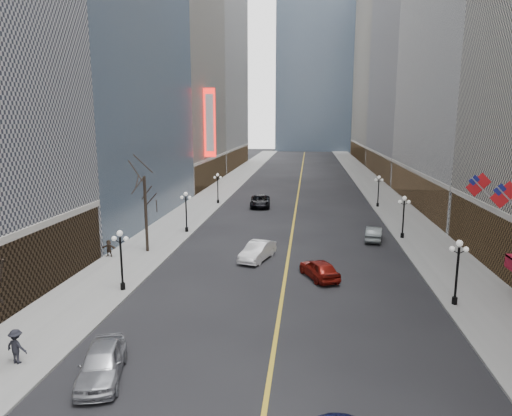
% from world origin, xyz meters
% --- Properties ---
extents(sidewalk_east, '(6.00, 230.00, 0.15)m').
position_xyz_m(sidewalk_east, '(14.00, 70.00, 0.07)').
color(sidewalk_east, gray).
rests_on(sidewalk_east, ground).
extents(sidewalk_west, '(6.00, 230.00, 0.15)m').
position_xyz_m(sidewalk_west, '(-14.00, 70.00, 0.07)').
color(sidewalk_west, gray).
rests_on(sidewalk_west, ground).
extents(lane_line, '(0.25, 200.00, 0.02)m').
position_xyz_m(lane_line, '(0.00, 80.00, 0.01)').
color(lane_line, gold).
rests_on(lane_line, ground).
extents(bldg_east_c, '(26.60, 40.60, 48.80)m').
position_xyz_m(bldg_east_c, '(29.88, 106.00, 24.18)').
color(bldg_east_c, '#99999C').
rests_on(bldg_east_c, ground).
extents(bldg_east_d, '(26.60, 46.60, 62.80)m').
position_xyz_m(bldg_east_d, '(29.90, 149.00, 31.17)').
color(bldg_east_d, '#B0A791').
rests_on(bldg_east_d, ground).
extents(bldg_west_c, '(26.60, 30.60, 50.80)m').
position_xyz_m(bldg_west_c, '(-29.88, 87.00, 25.19)').
color(bldg_west_c, '#B0A791').
rests_on(bldg_west_c, ground).
extents(bldg_west_d, '(26.60, 38.60, 72.80)m').
position_xyz_m(bldg_west_d, '(-29.92, 121.00, 36.17)').
color(bldg_west_d, silver).
rests_on(bldg_west_d, ground).
extents(streetlamp_east_1, '(1.26, 0.44, 4.52)m').
position_xyz_m(streetlamp_east_1, '(11.80, 30.00, 2.90)').
color(streetlamp_east_1, black).
rests_on(streetlamp_east_1, sidewalk_east).
extents(streetlamp_east_2, '(1.26, 0.44, 4.52)m').
position_xyz_m(streetlamp_east_2, '(11.80, 48.00, 2.90)').
color(streetlamp_east_2, black).
rests_on(streetlamp_east_2, sidewalk_east).
extents(streetlamp_east_3, '(1.26, 0.44, 4.52)m').
position_xyz_m(streetlamp_east_3, '(11.80, 66.00, 2.90)').
color(streetlamp_east_3, black).
rests_on(streetlamp_east_3, sidewalk_east).
extents(streetlamp_west_1, '(1.26, 0.44, 4.52)m').
position_xyz_m(streetlamp_west_1, '(-11.80, 30.00, 2.90)').
color(streetlamp_west_1, black).
rests_on(streetlamp_west_1, sidewalk_west).
extents(streetlamp_west_2, '(1.26, 0.44, 4.52)m').
position_xyz_m(streetlamp_west_2, '(-11.80, 48.00, 2.90)').
color(streetlamp_west_2, black).
rests_on(streetlamp_west_2, sidewalk_west).
extents(streetlamp_west_3, '(1.26, 0.44, 4.52)m').
position_xyz_m(streetlamp_west_3, '(-11.80, 66.00, 2.90)').
color(streetlamp_west_3, black).
rests_on(streetlamp_west_3, sidewalk_west).
extents(flag_4, '(2.87, 0.12, 2.87)m').
position_xyz_m(flag_4, '(15.31, 32.00, 7.29)').
color(flag_4, '#B2B2B7').
rests_on(flag_4, ground).
extents(flag_5, '(2.87, 0.12, 2.87)m').
position_xyz_m(flag_5, '(15.31, 37.00, 7.29)').
color(flag_5, '#B2B2B7').
rests_on(flag_5, ground).
extents(theatre_marquee, '(2.00, 0.55, 12.00)m').
position_xyz_m(theatre_marquee, '(-15.88, 80.00, 12.00)').
color(theatre_marquee, red).
rests_on(theatre_marquee, ground).
extents(tree_west_far, '(3.60, 3.60, 7.92)m').
position_xyz_m(tree_west_far, '(-13.50, 40.00, 6.24)').
color(tree_west_far, '#2D231C').
rests_on(tree_west_far, sidewalk_west).
extents(car_nb_near, '(3.21, 5.31, 1.69)m').
position_xyz_m(car_nb_near, '(-8.17, 18.76, 0.85)').
color(car_nb_near, '#ADAFB5').
rests_on(car_nb_near, ground).
extents(car_nb_mid, '(3.13, 5.31, 1.65)m').
position_xyz_m(car_nb_mid, '(-2.75, 38.90, 0.83)').
color(car_nb_mid, silver).
rests_on(car_nb_mid, ground).
extents(car_nb_far, '(3.33, 6.33, 1.70)m').
position_xyz_m(car_nb_far, '(-5.22, 64.48, 0.85)').
color(car_nb_far, black).
rests_on(car_nb_far, ground).
extents(car_sb_mid, '(3.61, 5.00, 1.58)m').
position_xyz_m(car_sb_mid, '(2.72, 34.55, 0.79)').
color(car_sb_mid, maroon).
rests_on(car_sb_mid, ground).
extents(car_sb_far, '(2.37, 4.77, 1.50)m').
position_xyz_m(car_sb_far, '(8.69, 47.04, 0.75)').
color(car_sb_far, '#515759').
rests_on(car_sb_far, ground).
extents(ped_west_walk, '(1.26, 0.72, 1.84)m').
position_xyz_m(ped_west_walk, '(-13.05, 19.40, 1.07)').
color(ped_west_walk, black).
rests_on(ped_west_walk, sidewalk_west).
extents(ped_west_far, '(1.45, 0.46, 1.55)m').
position_xyz_m(ped_west_far, '(-16.40, 37.90, 0.93)').
color(ped_west_far, '#34271D').
rests_on(ped_west_far, sidewalk_west).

